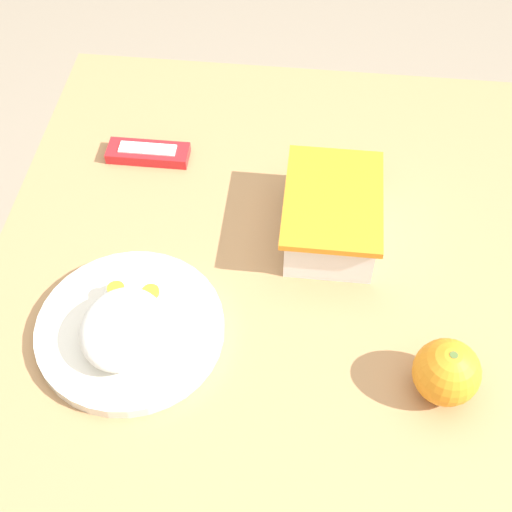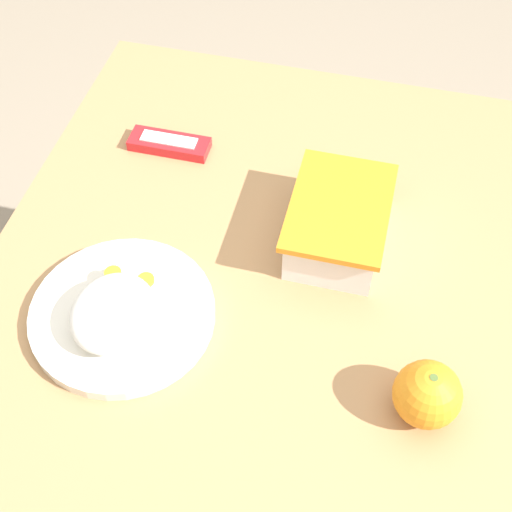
% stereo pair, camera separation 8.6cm
% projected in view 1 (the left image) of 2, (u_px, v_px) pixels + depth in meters
% --- Properties ---
extents(ground_plane, '(10.00, 10.00, 0.00)m').
position_uv_depth(ground_plane, '(262.00, 479.00, 1.63)').
color(ground_plane, gray).
extents(table, '(1.00, 0.82, 0.77)m').
position_uv_depth(table, '(265.00, 323.00, 1.12)').
color(table, '#AD7F51').
rests_on(table, ground_plane).
extents(food_container, '(0.20, 0.14, 0.08)m').
position_uv_depth(food_container, '(331.00, 217.00, 1.06)').
color(food_container, white).
rests_on(food_container, table).
extents(orange_fruit, '(0.09, 0.09, 0.09)m').
position_uv_depth(orange_fruit, '(447.00, 372.00, 0.89)').
color(orange_fruit, orange).
rests_on(orange_fruit, table).
extents(rice_plate, '(0.26, 0.26, 0.07)m').
position_uv_depth(rice_plate, '(128.00, 327.00, 0.95)').
color(rice_plate, silver).
rests_on(rice_plate, table).
extents(candy_bar, '(0.05, 0.13, 0.02)m').
position_uv_depth(candy_bar, '(148.00, 153.00, 1.18)').
color(candy_bar, red).
rests_on(candy_bar, table).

